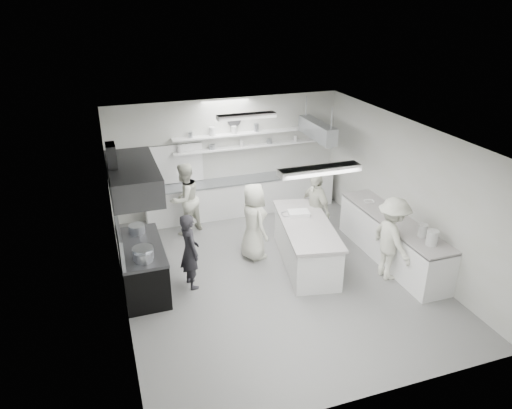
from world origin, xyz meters
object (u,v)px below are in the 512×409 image
object	(u,v)px
stove	(143,268)
right_counter	(392,240)
prep_island	(306,244)
back_counter	(242,196)
cook_back	(185,199)
cook_stove	(190,251)

from	to	relation	value
stove	right_counter	world-z (taller)	right_counter
right_counter	prep_island	world-z (taller)	right_counter
prep_island	back_counter	bearing A→B (deg)	110.91
right_counter	prep_island	bearing A→B (deg)	165.61
cook_back	right_counter	bearing A→B (deg)	111.42
stove	prep_island	bearing A→B (deg)	-2.17
prep_island	cook_stove	distance (m)	2.53
right_counter	prep_island	size ratio (longest dim) A/B	1.34
stove	right_counter	distance (m)	5.28
right_counter	prep_island	xyz separation A→B (m)	(-1.83, 0.47, -0.02)
right_counter	stove	bearing A→B (deg)	173.48
back_counter	prep_island	world-z (taller)	back_counter
stove	cook_back	distance (m)	2.52
right_counter	prep_island	distance (m)	1.89
cook_stove	right_counter	bearing A→B (deg)	-104.41
right_counter	cook_back	world-z (taller)	cook_back
stove	prep_island	world-z (taller)	prep_island
prep_island	cook_back	xyz separation A→B (m)	(-2.14, 2.26, 0.43)
back_counter	right_counter	bearing A→B (deg)	-55.35
cook_back	prep_island	bearing A→B (deg)	99.35
stove	cook_stove	size ratio (longest dim) A/B	1.15
prep_island	stove	bearing A→B (deg)	-171.26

